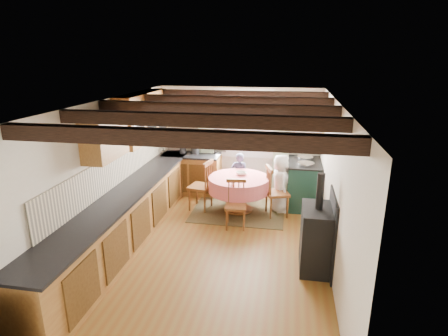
% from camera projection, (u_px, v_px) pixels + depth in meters
% --- Properties ---
extents(floor, '(3.60, 5.50, 0.00)m').
position_uv_depth(floor, '(215.00, 248.00, 6.08)').
color(floor, brown).
rests_on(floor, ground).
extents(ceiling, '(3.60, 5.50, 0.00)m').
position_uv_depth(ceiling, '(214.00, 103.00, 5.37)').
color(ceiling, white).
rests_on(ceiling, ground).
extents(wall_back, '(3.60, 0.00, 2.40)m').
position_uv_depth(wall_back, '(239.00, 141.00, 8.31)').
color(wall_back, silver).
rests_on(wall_back, ground).
extents(wall_front, '(3.60, 0.00, 2.40)m').
position_uv_depth(wall_front, '(151.00, 283.00, 3.14)').
color(wall_front, silver).
rests_on(wall_front, ground).
extents(wall_left, '(0.00, 5.50, 2.40)m').
position_uv_depth(wall_left, '(108.00, 174.00, 6.03)').
color(wall_left, silver).
rests_on(wall_left, ground).
extents(wall_right, '(0.00, 5.50, 2.40)m').
position_uv_depth(wall_right, '(334.00, 187.00, 5.42)').
color(wall_right, silver).
rests_on(wall_right, ground).
extents(beam_a, '(3.60, 0.16, 0.16)m').
position_uv_depth(beam_a, '(172.00, 138.00, 3.52)').
color(beam_a, '#311E14').
rests_on(beam_a, ceiling).
extents(beam_b, '(3.60, 0.16, 0.16)m').
position_uv_depth(beam_b, '(198.00, 120.00, 4.46)').
color(beam_b, '#311E14').
rests_on(beam_b, ceiling).
extents(beam_c, '(3.60, 0.16, 0.16)m').
position_uv_depth(beam_c, '(214.00, 109.00, 5.40)').
color(beam_c, '#311E14').
rests_on(beam_c, ceiling).
extents(beam_d, '(3.60, 0.16, 0.16)m').
position_uv_depth(beam_d, '(226.00, 101.00, 6.34)').
color(beam_d, '#311E14').
rests_on(beam_d, ceiling).
extents(beam_e, '(3.60, 0.16, 0.16)m').
position_uv_depth(beam_e, '(235.00, 95.00, 7.28)').
color(beam_e, '#311E14').
rests_on(beam_e, ceiling).
extents(splash_left, '(0.02, 4.50, 0.55)m').
position_uv_depth(splash_left, '(117.00, 168.00, 6.31)').
color(splash_left, beige).
rests_on(splash_left, wall_left).
extents(splash_back, '(1.40, 0.02, 0.55)m').
position_uv_depth(splash_back, '(196.00, 139.00, 8.46)').
color(splash_back, beige).
rests_on(splash_back, wall_back).
extents(base_cabinet_left, '(0.60, 5.30, 0.88)m').
position_uv_depth(base_cabinet_left, '(129.00, 217.00, 6.21)').
color(base_cabinet_left, '#A57836').
rests_on(base_cabinet_left, floor).
extents(base_cabinet_back, '(1.30, 0.60, 0.88)m').
position_uv_depth(base_cabinet_back, '(192.00, 174.00, 8.43)').
color(base_cabinet_back, '#A57836').
rests_on(base_cabinet_back, floor).
extents(worktop_left, '(0.64, 5.30, 0.04)m').
position_uv_depth(worktop_left, '(128.00, 192.00, 6.07)').
color(worktop_left, black).
rests_on(worktop_left, base_cabinet_left).
extents(worktop_back, '(1.30, 0.64, 0.04)m').
position_uv_depth(worktop_back, '(191.00, 155.00, 8.28)').
color(worktop_back, black).
rests_on(worktop_back, base_cabinet_back).
extents(wall_cabinet_glass, '(0.34, 1.80, 0.90)m').
position_uv_depth(wall_cabinet_glass, '(143.00, 117.00, 6.91)').
color(wall_cabinet_glass, '#A57836').
rests_on(wall_cabinet_glass, wall_left).
extents(wall_cabinet_solid, '(0.34, 0.90, 0.70)m').
position_uv_depth(wall_cabinet_solid, '(105.00, 136.00, 5.51)').
color(wall_cabinet_solid, '#A57836').
rests_on(wall_cabinet_solid, wall_left).
extents(window_frame, '(1.34, 0.03, 1.54)m').
position_uv_depth(window_frame, '(244.00, 124.00, 8.16)').
color(window_frame, white).
rests_on(window_frame, wall_back).
extents(window_pane, '(1.20, 0.01, 1.40)m').
position_uv_depth(window_pane, '(244.00, 124.00, 8.17)').
color(window_pane, white).
rests_on(window_pane, wall_back).
extents(curtain_left, '(0.35, 0.10, 2.10)m').
position_uv_depth(curtain_left, '(206.00, 145.00, 8.37)').
color(curtain_left, '#AEC09E').
rests_on(curtain_left, wall_back).
extents(curtain_right, '(0.35, 0.10, 2.10)m').
position_uv_depth(curtain_right, '(281.00, 148.00, 8.09)').
color(curtain_right, '#AEC09E').
rests_on(curtain_right, wall_back).
extents(curtain_rod, '(2.00, 0.03, 0.03)m').
position_uv_depth(curtain_rod, '(244.00, 97.00, 7.90)').
color(curtain_rod, black).
rests_on(curtain_rod, wall_back).
extents(wall_picture, '(0.04, 0.50, 0.60)m').
position_uv_depth(wall_picture, '(323.00, 125.00, 7.44)').
color(wall_picture, gold).
rests_on(wall_picture, wall_right).
extents(wall_plate, '(0.30, 0.02, 0.30)m').
position_uv_depth(wall_plate, '(287.00, 121.00, 7.96)').
color(wall_plate, silver).
rests_on(wall_plate, wall_back).
extents(rug, '(1.85, 1.44, 0.01)m').
position_uv_depth(rug, '(238.00, 211.00, 7.52)').
color(rug, '#40351C').
rests_on(rug, floor).
extents(dining_table, '(1.22, 1.22, 0.73)m').
position_uv_depth(dining_table, '(239.00, 194.00, 7.41)').
color(dining_table, '#E4745D').
rests_on(dining_table, floor).
extents(chair_near, '(0.42, 0.44, 0.90)m').
position_uv_depth(chair_near, '(236.00, 205.00, 6.69)').
color(chair_near, brown).
rests_on(chair_near, floor).
extents(chair_left, '(0.55, 0.53, 1.04)m').
position_uv_depth(chair_left, '(200.00, 185.00, 7.50)').
color(chair_left, brown).
rests_on(chair_left, floor).
extents(chair_right, '(0.57, 0.56, 1.02)m').
position_uv_depth(chair_right, '(277.00, 191.00, 7.19)').
color(chair_right, brown).
rests_on(chair_right, floor).
extents(aga_range, '(0.69, 1.06, 0.98)m').
position_uv_depth(aga_range, '(304.00, 183.00, 7.69)').
color(aga_range, '#17392F').
rests_on(aga_range, floor).
extents(cast_iron_stove, '(0.45, 0.75, 1.49)m').
position_uv_depth(cast_iron_stove, '(318.00, 222.00, 5.32)').
color(cast_iron_stove, black).
rests_on(cast_iron_stove, floor).
extents(child_far, '(0.40, 0.28, 1.05)m').
position_uv_depth(child_far, '(239.00, 176.00, 8.04)').
color(child_far, '#3A3C5A').
rests_on(child_far, floor).
extents(child_right, '(0.52, 0.66, 1.19)m').
position_uv_depth(child_right, '(280.00, 183.00, 7.36)').
color(child_right, white).
rests_on(child_right, floor).
extents(bowl_a, '(0.27, 0.27, 0.05)m').
position_uv_depth(bowl_a, '(242.00, 174.00, 7.45)').
color(bowl_a, silver).
rests_on(bowl_a, dining_table).
extents(bowl_b, '(0.21, 0.21, 0.06)m').
position_uv_depth(bowl_b, '(241.00, 173.00, 7.45)').
color(bowl_b, silver).
rests_on(bowl_b, dining_table).
extents(cup, '(0.12, 0.12, 0.09)m').
position_uv_depth(cup, '(233.00, 182.00, 6.90)').
color(cup, silver).
rests_on(cup, dining_table).
extents(canister_tall, '(0.14, 0.14, 0.25)m').
position_uv_depth(canister_tall, '(183.00, 148.00, 8.29)').
color(canister_tall, '#262628').
rests_on(canister_tall, worktop_back).
extents(canister_wide, '(0.20, 0.20, 0.22)m').
position_uv_depth(canister_wide, '(195.00, 149.00, 8.31)').
color(canister_wide, '#262628').
rests_on(canister_wide, worktop_back).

